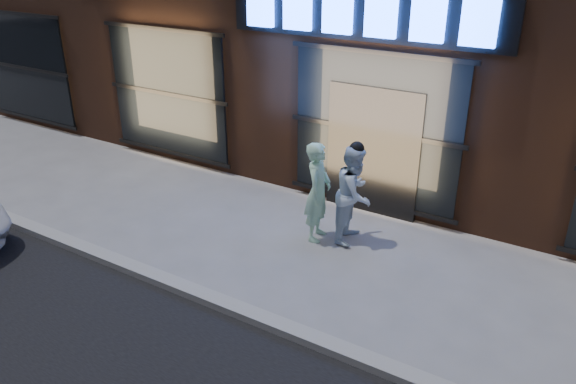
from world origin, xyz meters
name	(u,v)px	position (x,y,z in m)	size (l,w,h in m)	color
ground	(252,318)	(0.00, 0.00, 0.00)	(90.00, 90.00, 0.00)	slate
curb	(251,315)	(0.00, 0.00, 0.06)	(60.00, 0.25, 0.12)	gray
man_bowtie	(318,192)	(-0.34, 2.48, 0.87)	(0.64, 0.42, 1.74)	#B3ECC0
man_cap	(354,194)	(0.19, 2.77, 0.85)	(0.83, 0.64, 1.70)	white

